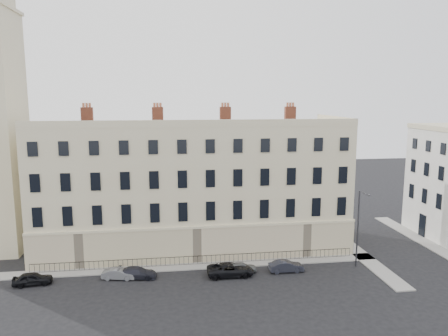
{
  "coord_description": "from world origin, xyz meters",
  "views": [
    {
      "loc": [
        -9.52,
        -39.93,
        18.27
      ],
      "look_at": [
        -2.44,
        10.0,
        9.93
      ],
      "focal_mm": 35.0,
      "sensor_mm": 36.0,
      "label": 1
    }
  ],
  "objects": [
    {
      "name": "ground",
      "position": [
        0.0,
        0.0,
        0.0
      ],
      "size": [
        160.0,
        160.0,
        0.0
      ],
      "primitive_type": "plane",
      "color": "black",
      "rests_on": "ground"
    },
    {
      "name": "terrace",
      "position": [
        -5.97,
        11.97,
        7.5
      ],
      "size": [
        36.22,
        12.22,
        17.0
      ],
      "color": "beige",
      "rests_on": "ground"
    },
    {
      "name": "pavement_terrace",
      "position": [
        -10.0,
        5.0,
        0.06
      ],
      "size": [
        48.0,
        2.0,
        0.12
      ],
      "primitive_type": "cube",
      "color": "gray",
      "rests_on": "ground"
    },
    {
      "name": "pavement_east_return",
      "position": [
        13.0,
        8.0,
        0.06
      ],
      "size": [
        2.0,
        24.0,
        0.12
      ],
      "primitive_type": "cube",
      "color": "gray",
      "rests_on": "ground"
    },
    {
      "name": "pavement_adjacent",
      "position": [
        23.0,
        10.0,
        0.06
      ],
      "size": [
        2.0,
        20.0,
        0.12
      ],
      "primitive_type": "cube",
      "color": "gray",
      "rests_on": "ground"
    },
    {
      "name": "railings",
      "position": [
        -6.0,
        5.4,
        0.55
      ],
      "size": [
        35.0,
        0.04,
        0.96
      ],
      "color": "black",
      "rests_on": "ground"
    },
    {
      "name": "car_a",
      "position": [
        -22.4,
        2.58,
        0.63
      ],
      "size": [
        3.84,
        1.93,
        1.26
      ],
      "primitive_type": "imported",
      "rotation": [
        0.0,
        0.0,
        1.69
      ],
      "color": "black",
      "rests_on": "ground"
    },
    {
      "name": "car_b",
      "position": [
        -14.18,
        2.82,
        0.55
      ],
      "size": [
        3.5,
        1.71,
        1.1
      ],
      "primitive_type": "imported",
      "rotation": [
        0.0,
        0.0,
        1.4
      ],
      "color": "slate",
      "rests_on": "ground"
    },
    {
      "name": "car_c",
      "position": [
        -12.35,
        2.76,
        0.58
      ],
      "size": [
        4.16,
        2.19,
        1.15
      ],
      "primitive_type": "imported",
      "rotation": [
        0.0,
        0.0,
        1.42
      ],
      "color": "#22232D",
      "rests_on": "ground"
    },
    {
      "name": "car_d",
      "position": [
        -2.9,
        2.02,
        0.67
      ],
      "size": [
        4.85,
        2.25,
        1.35
      ],
      "primitive_type": "imported",
      "rotation": [
        0.0,
        0.0,
        1.57
      ],
      "color": "black",
      "rests_on": "ground"
    },
    {
      "name": "car_e",
      "position": [
        -1.65,
        2.7,
        0.55
      ],
      "size": [
        3.29,
        1.42,
        1.11
      ],
      "primitive_type": "imported",
      "rotation": [
        0.0,
        0.0,
        1.61
      ],
      "color": "slate",
      "rests_on": "ground"
    },
    {
      "name": "car_f",
      "position": [
        3.05,
        2.23,
        0.6
      ],
      "size": [
        3.66,
        1.28,
        1.2
      ],
      "primitive_type": "imported",
      "rotation": [
        0.0,
        0.0,
        1.57
      ],
      "color": "#22242E",
      "rests_on": "ground"
    },
    {
      "name": "streetlamp",
      "position": [
        11.03,
        2.53,
        4.64
      ],
      "size": [
        0.6,
        1.78,
        8.38
      ],
      "rotation": [
        0.0,
        0.0,
        -0.25
      ],
      "color": "#303035",
      "rests_on": "ground"
    }
  ]
}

